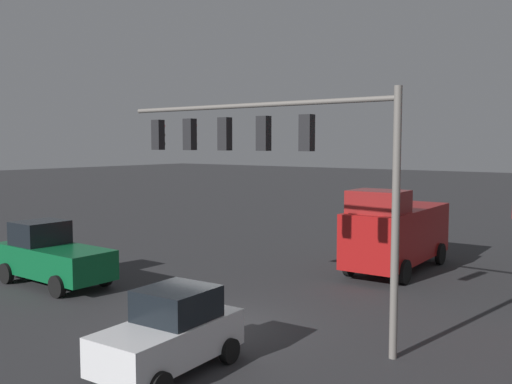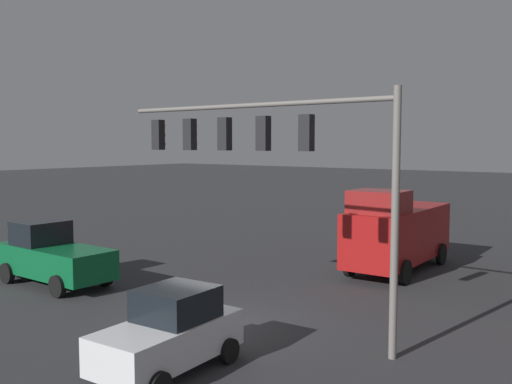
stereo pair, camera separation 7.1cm
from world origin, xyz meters
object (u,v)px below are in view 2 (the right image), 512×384
object	(u,v)px
delivery_truck	(397,232)
traffic_signal_assembly	(265,148)
hatchback_crossing	(170,332)
pickup_parked	(52,256)

from	to	relation	value
delivery_truck	traffic_signal_assembly	bearing A→B (deg)	-2.21
traffic_signal_assembly	hatchback_crossing	xyz separation A→B (m)	(-0.17, 3.99, -4.34)
hatchback_crossing	delivery_truck	bearing A→B (deg)	177.21
delivery_truck	hatchback_crossing	distance (m)	13.39
hatchback_crossing	pickup_parked	distance (m)	10.24
traffic_signal_assembly	pickup_parked	distance (m)	10.47
hatchback_crossing	pickup_parked	size ratio (longest dim) A/B	0.75
delivery_truck	pickup_parked	xyz separation A→B (m)	(9.58, 10.22, -0.58)
traffic_signal_assembly	delivery_truck	bearing A→B (deg)	-90.07
traffic_signal_assembly	delivery_truck	distance (m)	10.05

